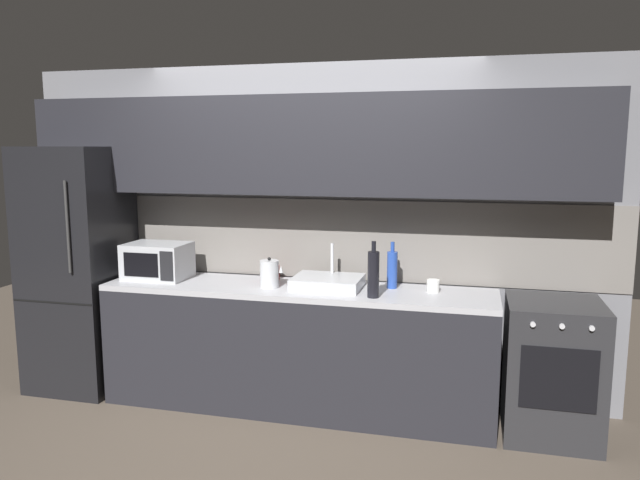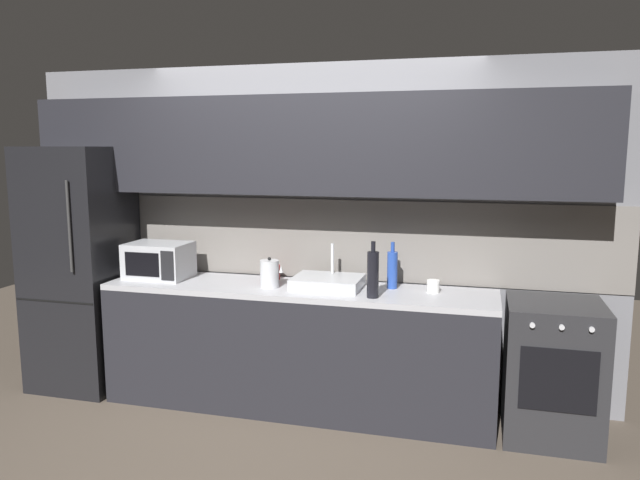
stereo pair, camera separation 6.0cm
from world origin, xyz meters
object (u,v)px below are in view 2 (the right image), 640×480
Objects in this scene: wine_bottle_dark at (373,274)px; mug_white at (433,286)px; mug_red at (274,272)px; oven_range at (552,370)px; kettle at (270,274)px; refrigerator at (81,268)px; wine_bottle_blue at (392,269)px; microwave at (159,260)px.

wine_bottle_dark reaches higher than mug_white.
mug_red is 1.20m from mug_white.
oven_range is at bearing -5.69° from mug_red.
kettle is 1.15m from mug_white.
wine_bottle_blue is (2.45, 0.14, 0.09)m from refrigerator.
mug_red is (-0.90, 0.06, -0.08)m from wine_bottle_blue.
mug_red is at bearing 176.23° from wine_bottle_blue.
wine_bottle_dark reaches higher than oven_range.
refrigerator is at bearing -178.21° from mug_white.
wine_bottle_dark reaches higher than wine_bottle_blue.
oven_range is 2.90m from microwave.
mug_white is at bearing 173.70° from oven_range.
microwave reaches higher than mug_red.
wine_bottle_dark is (2.36, -0.17, 0.11)m from refrigerator.
mug_red is (0.86, 0.18, -0.08)m from microwave.
refrigerator is at bearing -172.77° from mug_red.
mug_red is 1.25× the size of mug_white.
mug_white is at bearing 33.80° from wine_bottle_dark.
wine_bottle_dark is 0.90m from mug_red.
wine_bottle_blue is 0.31m from mug_white.
microwave is 1.77m from wine_bottle_blue.
microwave is 0.89m from mug_red.
mug_white is (-0.79, 0.09, 0.49)m from oven_range.
wine_bottle_dark is at bearing -4.01° from refrigerator.
wine_bottle_blue reaches higher than kettle.
wine_bottle_dark is at bearing -171.95° from oven_range.
microwave is at bearing 175.25° from kettle.
refrigerator is 3.56m from oven_range.
mug_white reaches higher than oven_range.
wine_bottle_dark is 4.29× the size of mug_white.
microwave is at bearing -176.17° from wine_bottle_blue.
mug_white is (0.38, 0.25, -0.12)m from wine_bottle_dark.
refrigerator is 5.72× the size of wine_bottle_blue.
wine_bottle_blue is 3.76× the size of mug_white.
wine_bottle_blue is at bearing 3.83° from microwave.
microwave is 0.92m from kettle.
mug_white is at bearing 1.79° from refrigerator.
refrigerator is at bearing 179.98° from oven_range.
wine_bottle_blue is (-1.08, 0.14, 0.59)m from oven_range.
wine_bottle_dark is (1.68, -0.18, 0.02)m from microwave.
microwave is (-2.84, 0.02, 0.58)m from oven_range.
refrigerator reaches higher than kettle.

